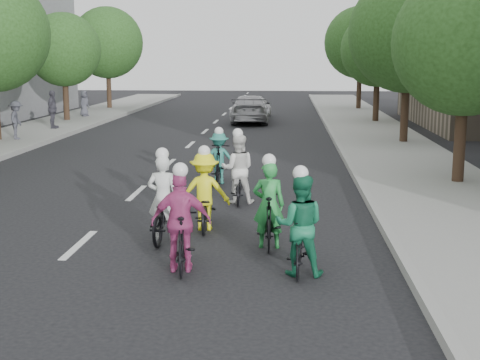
# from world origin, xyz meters

# --- Properties ---
(ground) EXTENTS (120.00, 120.00, 0.00)m
(ground) POSITION_xyz_m (0.00, 0.00, 0.00)
(ground) COLOR black
(ground) RESTS_ON ground
(sidewalk_right) EXTENTS (4.00, 80.00, 0.15)m
(sidewalk_right) POSITION_xyz_m (8.00, 10.00, 0.07)
(sidewalk_right) COLOR gray
(sidewalk_right) RESTS_ON ground
(curb_right) EXTENTS (0.18, 80.00, 0.18)m
(curb_right) POSITION_xyz_m (6.05, 10.00, 0.09)
(curb_right) COLOR #999993
(curb_right) RESTS_ON ground
(tree_l_4) EXTENTS (4.00, 4.00, 5.97)m
(tree_l_4) POSITION_xyz_m (-8.20, 24.00, 3.96)
(tree_l_4) COLOR black
(tree_l_4) RESTS_ON ground
(tree_l_5) EXTENTS (4.80, 4.80, 6.93)m
(tree_l_5) POSITION_xyz_m (-8.20, 33.00, 4.52)
(tree_l_5) COLOR black
(tree_l_5) RESTS_ON ground
(tree_r_0) EXTENTS (4.00, 4.00, 5.97)m
(tree_r_0) POSITION_xyz_m (8.80, 6.60, 3.96)
(tree_r_0) COLOR black
(tree_r_0) RESTS_ON ground
(tree_r_1) EXTENTS (4.80, 4.80, 6.93)m
(tree_r_1) POSITION_xyz_m (8.80, 15.60, 4.52)
(tree_r_1) COLOR black
(tree_r_1) RESTS_ON ground
(tree_r_2) EXTENTS (4.00, 4.00, 5.97)m
(tree_r_2) POSITION_xyz_m (8.80, 24.60, 3.96)
(tree_r_2) COLOR black
(tree_r_2) RESTS_ON ground
(tree_r_3) EXTENTS (4.80, 4.80, 6.93)m
(tree_r_3) POSITION_xyz_m (8.80, 33.60, 4.52)
(tree_r_3) COLOR black
(tree_r_3) RESTS_ON ground
(cyclist_0) EXTENTS (0.87, 1.69, 1.87)m
(cyclist_0) POSITION_xyz_m (2.79, 4.06, 0.67)
(cyclist_0) COLOR black
(cyclist_0) RESTS_ON ground
(cyclist_1) EXTENTS (1.05, 1.69, 1.87)m
(cyclist_1) POSITION_xyz_m (2.24, -1.39, 0.69)
(cyclist_1) COLOR black
(cyclist_1) RESTS_ON ground
(cyclist_2) EXTENTS (0.86, 1.61, 1.85)m
(cyclist_2) POSITION_xyz_m (4.23, -1.43, 0.70)
(cyclist_2) COLOR black
(cyclist_2) RESTS_ON ground
(cyclist_3) EXTENTS (0.76, 1.99, 1.85)m
(cyclist_3) POSITION_xyz_m (1.58, 0.56, 0.61)
(cyclist_3) COLOR black
(cyclist_3) RESTS_ON ground
(cyclist_4) EXTENTS (0.96, 1.86, 1.63)m
(cyclist_4) POSITION_xyz_m (2.07, 6.62, 0.64)
(cyclist_4) COLOR black
(cyclist_4) RESTS_ON ground
(cyclist_5) EXTENTS (0.62, 1.72, 1.81)m
(cyclist_5) POSITION_xyz_m (3.67, 0.16, 0.63)
(cyclist_5) COLOR black
(cyclist_5) RESTS_ON ground
(cyclist_6) EXTENTS (1.08, 1.75, 1.79)m
(cyclist_6) POSITION_xyz_m (2.29, 1.41, 0.66)
(cyclist_6) COLOR black
(cyclist_6) RESTS_ON ground
(follow_car_lead) EXTENTS (2.22, 5.24, 1.51)m
(follow_car_lead) POSITION_xyz_m (1.96, 24.60, 0.75)
(follow_car_lead) COLOR #A5A5A9
(follow_car_lead) RESTS_ON ground
(follow_car_trail) EXTENTS (1.65, 3.70, 1.24)m
(follow_car_trail) POSITION_xyz_m (2.22, 27.87, 0.62)
(follow_car_trail) COLOR white
(follow_car_trail) RESTS_ON ground
(spectator_0) EXTENTS (0.76, 1.13, 1.63)m
(spectator_0) POSITION_xyz_m (-7.40, 15.16, 0.96)
(spectator_0) COLOR #464751
(spectator_0) RESTS_ON sidewalk_left
(spectator_1) EXTENTS (0.47, 1.09, 1.84)m
(spectator_1) POSITION_xyz_m (-7.39, 19.55, 1.07)
(spectator_1) COLOR #494753
(spectator_1) RESTS_ON sidewalk_left
(spectator_2) EXTENTS (0.66, 0.83, 1.48)m
(spectator_2) POSITION_xyz_m (-7.91, 26.36, 0.89)
(spectator_2) COLOR #4E4F5B
(spectator_2) RESTS_ON sidewalk_left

